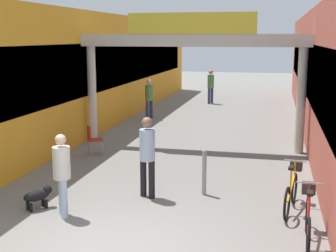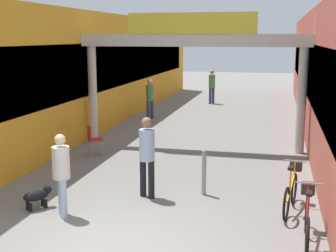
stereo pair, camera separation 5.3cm
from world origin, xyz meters
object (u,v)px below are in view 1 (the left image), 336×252
at_px(pedestrian_with_dog, 62,170).
at_px(dog_on_leash, 39,195).
at_px(pedestrian_carrying_crate, 149,96).
at_px(cafe_chair_red_nearer, 92,138).
at_px(pedestrian_companion, 147,152).
at_px(bicycle_red_nearest, 308,218).
at_px(pedestrian_elderly_walking, 211,84).
at_px(bollard_post_metal, 204,172).
at_px(bicycle_orange_second, 292,189).

height_order(pedestrian_with_dog, dog_on_leash, pedestrian_with_dog).
bearing_deg(pedestrian_carrying_crate, cafe_chair_red_nearer, -89.93).
xyz_separation_m(pedestrian_companion, bicycle_red_nearest, (3.31, -1.57, -0.60)).
bearing_deg(pedestrian_carrying_crate, pedestrian_elderly_walking, 69.85).
bearing_deg(pedestrian_elderly_walking, pedestrian_with_dog, -92.30).
relative_size(pedestrian_elderly_walking, bicycle_red_nearest, 1.06).
distance_m(pedestrian_elderly_walking, bicycle_red_nearest, 16.94).
xyz_separation_m(pedestrian_companion, pedestrian_elderly_walking, (-0.67, 14.88, -0.00)).
bearing_deg(bollard_post_metal, pedestrian_carrying_crate, 112.41).
bearing_deg(pedestrian_companion, pedestrian_elderly_walking, 92.59).
height_order(bicycle_orange_second, bollard_post_metal, bollard_post_metal).
xyz_separation_m(pedestrian_companion, pedestrian_carrying_crate, (-2.60, 9.64, -0.05)).
bearing_deg(bicycle_red_nearest, bollard_post_metal, 136.31).
bearing_deg(pedestrian_elderly_walking, pedestrian_carrying_crate, -110.15).
height_order(pedestrian_with_dog, bicycle_orange_second, pedestrian_with_dog).
xyz_separation_m(pedestrian_carrying_crate, dog_on_leash, (0.60, -10.83, -0.70)).
xyz_separation_m(dog_on_leash, cafe_chair_red_nearer, (-0.59, 4.39, 0.26)).
bearing_deg(pedestrian_carrying_crate, bicycle_red_nearest, -62.22).
bearing_deg(bicycle_red_nearest, pedestrian_companion, 154.59).
xyz_separation_m(bicycle_red_nearest, cafe_chair_red_nearer, (-5.90, 4.78, 0.10)).
height_order(pedestrian_companion, dog_on_leash, pedestrian_companion).
height_order(pedestrian_elderly_walking, bicycle_red_nearest, pedestrian_elderly_walking).
bearing_deg(cafe_chair_red_nearer, pedestrian_companion, -51.07).
xyz_separation_m(pedestrian_elderly_walking, bicycle_red_nearest, (3.98, -16.46, -0.60)).
bearing_deg(pedestrian_elderly_walking, bicycle_red_nearest, -76.39).
distance_m(dog_on_leash, bicycle_red_nearest, 5.32).
bearing_deg(pedestrian_with_dog, pedestrian_carrying_crate, 96.53).
height_order(dog_on_leash, bollard_post_metal, bollard_post_metal).
relative_size(pedestrian_carrying_crate, bollard_post_metal, 1.65).
height_order(pedestrian_carrying_crate, dog_on_leash, pedestrian_carrying_crate).
distance_m(bollard_post_metal, cafe_chair_red_nearer, 4.68).
distance_m(pedestrian_companion, pedestrian_elderly_walking, 14.90).
relative_size(pedestrian_elderly_walking, bicycle_orange_second, 1.07).
distance_m(bicycle_red_nearest, bicycle_orange_second, 1.52).
bearing_deg(pedestrian_with_dog, pedestrian_companion, 47.45).
relative_size(pedestrian_with_dog, pedestrian_carrying_crate, 0.97).
bearing_deg(bicycle_orange_second, bollard_post_metal, 164.58).
height_order(pedestrian_with_dog, pedestrian_companion, pedestrian_companion).
bearing_deg(bollard_post_metal, pedestrian_elderly_walking, 97.36).
distance_m(pedestrian_companion, dog_on_leash, 2.44).
height_order(bicycle_orange_second, cafe_chair_red_nearer, bicycle_orange_second).
xyz_separation_m(pedestrian_carrying_crate, bollard_post_metal, (3.79, -9.19, -0.46)).
xyz_separation_m(pedestrian_carrying_crate, bicycle_orange_second, (5.68, -9.71, -0.55)).
bearing_deg(pedestrian_elderly_walking, pedestrian_companion, -87.41).
height_order(pedestrian_companion, cafe_chair_red_nearer, pedestrian_companion).
xyz_separation_m(pedestrian_carrying_crate, bicycle_red_nearest, (5.91, -11.21, -0.55)).
height_order(pedestrian_elderly_walking, bollard_post_metal, pedestrian_elderly_walking).
distance_m(bicycle_red_nearest, bollard_post_metal, 2.93).
xyz_separation_m(pedestrian_with_dog, dog_on_leash, (-0.67, 0.26, -0.66)).
bearing_deg(bicycle_red_nearest, dog_on_leash, 175.85).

